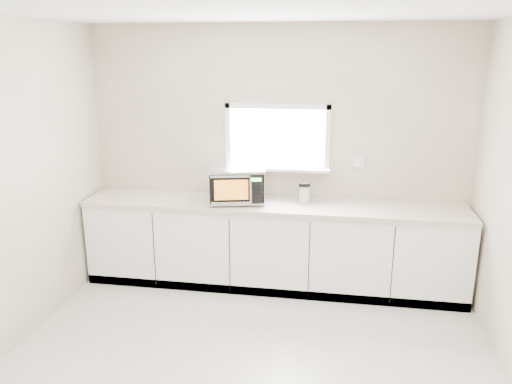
# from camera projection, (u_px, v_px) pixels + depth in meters

# --- Properties ---
(ground) EXTENTS (4.00, 4.00, 0.00)m
(ground) POSITION_uv_depth(u_px,v_px,m) (243.00, 384.00, 3.76)
(ground) COLOR beige
(ground) RESTS_ON ground
(back_wall) EXTENTS (4.00, 0.17, 2.70)m
(back_wall) POSITION_uv_depth(u_px,v_px,m) (277.00, 155.00, 5.29)
(back_wall) COLOR beige
(back_wall) RESTS_ON ground
(cabinets) EXTENTS (3.92, 0.60, 0.88)m
(cabinets) POSITION_uv_depth(u_px,v_px,m) (273.00, 246.00, 5.26)
(cabinets) COLOR white
(cabinets) RESTS_ON ground
(countertop) EXTENTS (3.92, 0.64, 0.04)m
(countertop) POSITION_uv_depth(u_px,v_px,m) (273.00, 205.00, 5.12)
(countertop) COLOR beige
(countertop) RESTS_ON cabinets
(microwave) EXTENTS (0.65, 0.55, 0.36)m
(microwave) POSITION_uv_depth(u_px,v_px,m) (236.00, 184.00, 5.12)
(microwave) COLOR black
(microwave) RESTS_ON countertop
(knife_block) EXTENTS (0.11, 0.20, 0.28)m
(knife_block) POSITION_uv_depth(u_px,v_px,m) (233.00, 192.00, 5.10)
(knife_block) COLOR #473219
(knife_block) RESTS_ON countertop
(cutting_board) EXTENTS (0.34, 0.08, 0.33)m
(cutting_board) POSITION_uv_depth(u_px,v_px,m) (238.00, 180.00, 5.37)
(cutting_board) COLOR brown
(cutting_board) RESTS_ON countertop
(coffee_grinder) EXTENTS (0.15, 0.15, 0.22)m
(coffee_grinder) POSITION_uv_depth(u_px,v_px,m) (304.00, 192.00, 5.09)
(coffee_grinder) COLOR #BABCC2
(coffee_grinder) RESTS_ON countertop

